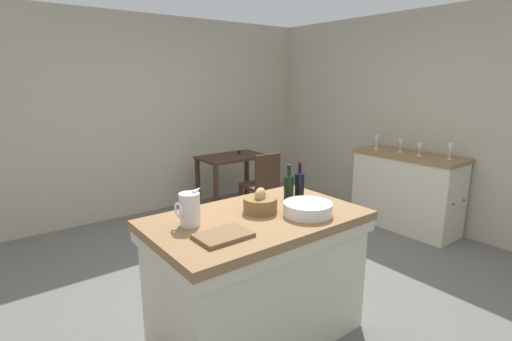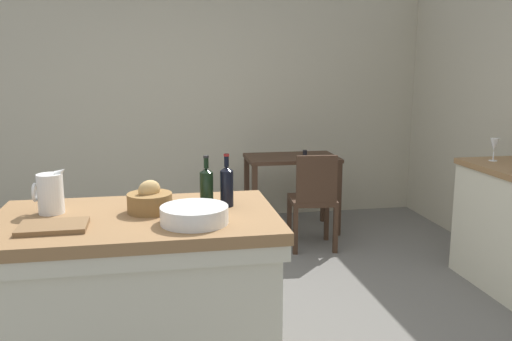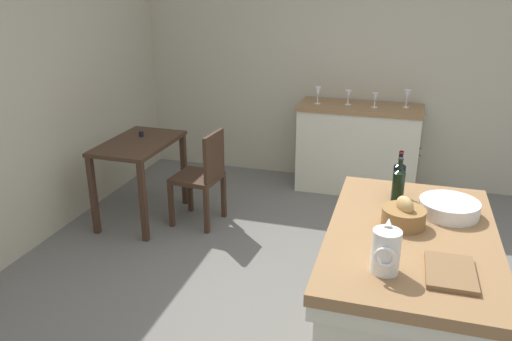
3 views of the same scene
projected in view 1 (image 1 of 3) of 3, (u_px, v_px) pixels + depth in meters
name	position (u px, v px, depth m)	size (l,w,h in m)	color
ground_plane	(264.00, 287.00, 3.42)	(6.76, 6.76, 0.00)	#66635E
wall_back	(142.00, 117.00, 5.12)	(5.32, 0.12, 2.60)	#B2AA93
wall_right	(433.00, 121.00, 4.65)	(0.12, 5.20, 2.60)	#B2AA93
island_table	(257.00, 273.00, 2.67)	(1.44, 0.87, 0.91)	olive
side_cabinet	(406.00, 191.00, 4.70)	(0.52, 1.28, 0.93)	olive
writing_desk	(232.00, 165.00, 5.33)	(0.91, 0.57, 0.81)	#3D281C
wooden_chair	(262.00, 184.00, 4.94)	(0.43, 0.43, 0.89)	#3D281C
pitcher	(189.00, 209.00, 2.39)	(0.17, 0.13, 0.25)	white
wash_bowl	(308.00, 209.00, 2.58)	(0.33, 0.33, 0.08)	white
bread_basket	(260.00, 203.00, 2.64)	(0.23, 0.23, 0.17)	olive
cutting_board	(223.00, 235.00, 2.22)	(0.31, 0.22, 0.02)	brown
wine_bottle_dark	(299.00, 184.00, 2.90)	(0.07, 0.07, 0.29)	black
wine_bottle_amber	(289.00, 187.00, 2.84)	(0.07, 0.07, 0.28)	black
wine_glass_far_left	(450.00, 148.00, 4.25)	(0.07, 0.07, 0.18)	white
wine_glass_left	(420.00, 147.00, 4.44)	(0.07, 0.07, 0.15)	white
wine_glass_middle	(401.00, 143.00, 4.67)	(0.07, 0.07, 0.15)	white
wine_glass_right	(377.00, 139.00, 4.88)	(0.07, 0.07, 0.18)	white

